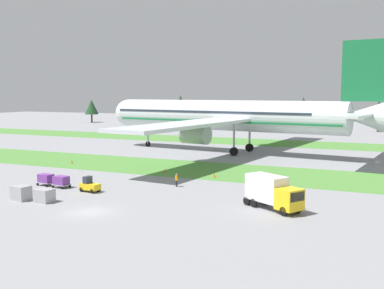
{
  "coord_description": "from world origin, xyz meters",
  "views": [
    {
      "loc": [
        28.84,
        -38.57,
        12.46
      ],
      "look_at": [
        -1.47,
        30.02,
        4.0
      ],
      "focal_mm": 42.72,
      "sensor_mm": 36.0,
      "label": 1
    }
  ],
  "objects_px": {
    "ground_crew_marshaller": "(176,180)",
    "taxiway_marker_0": "(72,161)",
    "cargo_dolly_second": "(46,179)",
    "airliner": "(232,116)",
    "uld_container_1": "(44,196)",
    "catering_truck": "(272,191)",
    "taxiway_marker_1": "(165,171)",
    "uld_container_0": "(21,193)",
    "cargo_dolly_lead": "(61,181)",
    "ground_crew_loader": "(267,187)",
    "taxiway_marker_2": "(214,175)",
    "baggage_tug": "(90,185)"
  },
  "relations": [
    {
      "from": "ground_crew_marshaller",
      "to": "taxiway_marker_0",
      "type": "distance_m",
      "value": 28.07
    },
    {
      "from": "cargo_dolly_second",
      "to": "airliner",
      "type": "bearing_deg",
      "value": 170.79
    },
    {
      "from": "airliner",
      "to": "uld_container_1",
      "type": "height_order",
      "value": "airliner"
    },
    {
      "from": "airliner",
      "to": "uld_container_1",
      "type": "relative_size",
      "value": 37.71
    },
    {
      "from": "airliner",
      "to": "uld_container_1",
      "type": "distance_m",
      "value": 50.83
    },
    {
      "from": "catering_truck",
      "to": "taxiway_marker_1",
      "type": "xyz_separation_m",
      "value": [
        -21.14,
        15.78,
        -1.68
      ]
    },
    {
      "from": "uld_container_0",
      "to": "taxiway_marker_1",
      "type": "height_order",
      "value": "uld_container_0"
    },
    {
      "from": "cargo_dolly_lead",
      "to": "catering_truck",
      "type": "bearing_deg",
      "value": 96.99
    },
    {
      "from": "airliner",
      "to": "ground_crew_marshaller",
      "type": "xyz_separation_m",
      "value": [
        4.51,
        -36.1,
        -6.87
      ]
    },
    {
      "from": "ground_crew_loader",
      "to": "taxiway_marker_1",
      "type": "relative_size",
      "value": 3.24
    },
    {
      "from": "airliner",
      "to": "uld_container_0",
      "type": "relative_size",
      "value": 37.71
    },
    {
      "from": "taxiway_marker_2",
      "to": "uld_container_1",
      "type": "bearing_deg",
      "value": -119.1
    },
    {
      "from": "baggage_tug",
      "to": "taxiway_marker_2",
      "type": "xyz_separation_m",
      "value": [
        10.94,
        15.59,
        -0.46
      ]
    },
    {
      "from": "cargo_dolly_lead",
      "to": "ground_crew_marshaller",
      "type": "xyz_separation_m",
      "value": [
        13.71,
        6.73,
        0.03
      ]
    },
    {
      "from": "baggage_tug",
      "to": "ground_crew_loader",
      "type": "bearing_deg",
      "value": 116.18
    },
    {
      "from": "airliner",
      "to": "uld_container_0",
      "type": "height_order",
      "value": "airliner"
    },
    {
      "from": "cargo_dolly_lead",
      "to": "ground_crew_loader",
      "type": "height_order",
      "value": "ground_crew_loader"
    },
    {
      "from": "uld_container_1",
      "to": "taxiway_marker_1",
      "type": "bearing_deg",
      "value": 81.08
    },
    {
      "from": "baggage_tug",
      "to": "taxiway_marker_2",
      "type": "distance_m",
      "value": 19.05
    },
    {
      "from": "cargo_dolly_lead",
      "to": "taxiway_marker_0",
      "type": "relative_size",
      "value": 3.42
    },
    {
      "from": "ground_crew_marshaller",
      "to": "uld_container_0",
      "type": "height_order",
      "value": "ground_crew_marshaller"
    },
    {
      "from": "taxiway_marker_2",
      "to": "ground_crew_loader",
      "type": "bearing_deg",
      "value": -38.66
    },
    {
      "from": "baggage_tug",
      "to": "cargo_dolly_lead",
      "type": "relative_size",
      "value": 1.16
    },
    {
      "from": "baggage_tug",
      "to": "taxiway_marker_1",
      "type": "bearing_deg",
      "value": 179.04
    },
    {
      "from": "taxiway_marker_2",
      "to": "airliner",
      "type": "bearing_deg",
      "value": 103.59
    },
    {
      "from": "cargo_dolly_lead",
      "to": "taxiway_marker_0",
      "type": "distance_m",
      "value": 21.33
    },
    {
      "from": "cargo_dolly_second",
      "to": "ground_crew_marshaller",
      "type": "xyz_separation_m",
      "value": [
        16.59,
        6.4,
        0.03
      ]
    },
    {
      "from": "baggage_tug",
      "to": "taxiway_marker_0",
      "type": "relative_size",
      "value": 3.96
    },
    {
      "from": "baggage_tug",
      "to": "cargo_dolly_lead",
      "type": "distance_m",
      "value": 5.03
    },
    {
      "from": "airliner",
      "to": "ground_crew_marshaller",
      "type": "bearing_deg",
      "value": -165.75
    },
    {
      "from": "cargo_dolly_second",
      "to": "taxiway_marker_2",
      "type": "relative_size",
      "value": 3.37
    },
    {
      "from": "baggage_tug",
      "to": "catering_truck",
      "type": "height_order",
      "value": "catering_truck"
    },
    {
      "from": "uld_container_1",
      "to": "taxiway_marker_0",
      "type": "relative_size",
      "value": 2.9
    },
    {
      "from": "airliner",
      "to": "uld_container_0",
      "type": "xyz_separation_m",
      "value": [
        -8.82,
        -50.34,
        -6.98
      ]
    },
    {
      "from": "ground_crew_marshaller",
      "to": "taxiway_marker_1",
      "type": "distance_m",
      "value": 11.3
    },
    {
      "from": "cargo_dolly_lead",
      "to": "taxiway_marker_1",
      "type": "bearing_deg",
      "value": 162.35
    },
    {
      "from": "baggage_tug",
      "to": "cargo_dolly_second",
      "type": "height_order",
      "value": "baggage_tug"
    },
    {
      "from": "cargo_dolly_second",
      "to": "cargo_dolly_lead",
      "type": "bearing_deg",
      "value": 90.0
    },
    {
      "from": "cargo_dolly_second",
      "to": "taxiway_marker_2",
      "type": "height_order",
      "value": "cargo_dolly_second"
    },
    {
      "from": "catering_truck",
      "to": "uld_container_0",
      "type": "bearing_deg",
      "value": -43.44
    },
    {
      "from": "ground_crew_marshaller",
      "to": "ground_crew_loader",
      "type": "xyz_separation_m",
      "value": [
        12.36,
        0.16,
        0.0
      ]
    },
    {
      "from": "ground_crew_loader",
      "to": "taxiway_marker_1",
      "type": "distance_m",
      "value": 20.94
    },
    {
      "from": "ground_crew_loader",
      "to": "baggage_tug",
      "type": "bearing_deg",
      "value": -140.87
    },
    {
      "from": "uld_container_0",
      "to": "taxiway_marker_2",
      "type": "distance_m",
      "value": 27.36
    },
    {
      "from": "catering_truck",
      "to": "ground_crew_marshaller",
      "type": "distance_m",
      "value": 16.07
    },
    {
      "from": "cargo_dolly_second",
      "to": "uld_container_1",
      "type": "bearing_deg",
      "value": 47.25
    },
    {
      "from": "ground_crew_marshaller",
      "to": "uld_container_0",
      "type": "bearing_deg",
      "value": 94.69
    },
    {
      "from": "uld_container_0",
      "to": "cargo_dolly_lead",
      "type": "bearing_deg",
      "value": 92.92
    },
    {
      "from": "airliner",
      "to": "taxiway_marker_1",
      "type": "xyz_separation_m",
      "value": [
        -2.0,
        -26.89,
        -7.55
      ]
    },
    {
      "from": "ground_crew_loader",
      "to": "uld_container_0",
      "type": "xyz_separation_m",
      "value": [
        -25.69,
        -14.4,
        -0.11
      ]
    }
  ]
}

